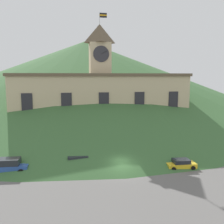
{
  "coord_description": "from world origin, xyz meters",
  "views": [
    {
      "loc": [
        -7.24,
        -32.28,
        13.14
      ],
      "look_at": [
        0.0,
        8.29,
        7.24
      ],
      "focal_mm": 40.0,
      "sensor_mm": 36.0,
      "label": 1
    }
  ],
  "objects_px": {
    "car_blue_van": "(9,167)",
    "car_yellow_coupe": "(181,164)",
    "car_green_wagon": "(73,149)",
    "pedestrian": "(108,144)",
    "street_lamp_center": "(133,123)",
    "street_lamp_right": "(77,128)",
    "car_white_taxi": "(122,157)",
    "car_red_sedan": "(168,152)",
    "car_gray_pickup": "(78,162)"
  },
  "relations": [
    {
      "from": "street_lamp_right",
      "to": "pedestrian",
      "type": "xyz_separation_m",
      "value": [
        5.43,
        -3.98,
        -2.24
      ]
    },
    {
      "from": "car_gray_pickup",
      "to": "car_yellow_coupe",
      "type": "bearing_deg",
      "value": -14.83
    },
    {
      "from": "pedestrian",
      "to": "street_lamp_center",
      "type": "bearing_deg",
      "value": -75.2
    },
    {
      "from": "street_lamp_center",
      "to": "car_red_sedan",
      "type": "relative_size",
      "value": 1.15
    },
    {
      "from": "street_lamp_center",
      "to": "car_blue_van",
      "type": "relative_size",
      "value": 0.99
    },
    {
      "from": "street_lamp_right",
      "to": "car_white_taxi",
      "type": "relative_size",
      "value": 0.91
    },
    {
      "from": "car_green_wagon",
      "to": "car_yellow_coupe",
      "type": "bearing_deg",
      "value": 152.7
    },
    {
      "from": "car_green_wagon",
      "to": "car_gray_pickup",
      "type": "relative_size",
      "value": 0.88
    },
    {
      "from": "street_lamp_center",
      "to": "car_blue_van",
      "type": "height_order",
      "value": "street_lamp_center"
    },
    {
      "from": "street_lamp_center",
      "to": "car_gray_pickup",
      "type": "height_order",
      "value": "street_lamp_center"
    },
    {
      "from": "street_lamp_center",
      "to": "car_yellow_coupe",
      "type": "relative_size",
      "value": 1.22
    },
    {
      "from": "car_yellow_coupe",
      "to": "pedestrian",
      "type": "distance_m",
      "value": 14.55
    },
    {
      "from": "car_green_wagon",
      "to": "car_yellow_coupe",
      "type": "distance_m",
      "value": 18.07
    },
    {
      "from": "street_lamp_center",
      "to": "street_lamp_right",
      "type": "bearing_deg",
      "value": -180.0
    },
    {
      "from": "street_lamp_right",
      "to": "pedestrian",
      "type": "distance_m",
      "value": 7.1
    },
    {
      "from": "car_red_sedan",
      "to": "car_gray_pickup",
      "type": "height_order",
      "value": "car_gray_pickup"
    },
    {
      "from": "car_white_taxi",
      "to": "car_gray_pickup",
      "type": "height_order",
      "value": "car_gray_pickup"
    },
    {
      "from": "car_gray_pickup",
      "to": "car_yellow_coupe",
      "type": "relative_size",
      "value": 1.26
    },
    {
      "from": "car_white_taxi",
      "to": "street_lamp_center",
      "type": "bearing_deg",
      "value": 72.6
    },
    {
      "from": "car_red_sedan",
      "to": "street_lamp_right",
      "type": "bearing_deg",
      "value": -37.13
    },
    {
      "from": "street_lamp_center",
      "to": "car_yellow_coupe",
      "type": "bearing_deg",
      "value": -79.13
    },
    {
      "from": "car_yellow_coupe",
      "to": "pedestrian",
      "type": "bearing_deg",
      "value": 129.76
    },
    {
      "from": "car_gray_pickup",
      "to": "car_yellow_coupe",
      "type": "distance_m",
      "value": 14.95
    },
    {
      "from": "street_lamp_center",
      "to": "car_green_wagon",
      "type": "relative_size",
      "value": 1.09
    },
    {
      "from": "car_yellow_coupe",
      "to": "car_green_wagon",
      "type": "bearing_deg",
      "value": 148.88
    },
    {
      "from": "car_red_sedan",
      "to": "car_gray_pickup",
      "type": "relative_size",
      "value": 0.84
    },
    {
      "from": "street_lamp_center",
      "to": "car_white_taxi",
      "type": "distance_m",
      "value": 12.48
    },
    {
      "from": "street_lamp_center",
      "to": "car_green_wagon",
      "type": "bearing_deg",
      "value": -155.24
    },
    {
      "from": "street_lamp_center",
      "to": "car_red_sedan",
      "type": "height_order",
      "value": "street_lamp_center"
    },
    {
      "from": "car_red_sedan",
      "to": "car_gray_pickup",
      "type": "xyz_separation_m",
      "value": [
        -15.14,
        -2.74,
        0.14
      ]
    },
    {
      "from": "street_lamp_center",
      "to": "car_blue_van",
      "type": "bearing_deg",
      "value": -147.62
    },
    {
      "from": "car_green_wagon",
      "to": "car_yellow_coupe",
      "type": "relative_size",
      "value": 1.12
    },
    {
      "from": "car_red_sedan",
      "to": "car_yellow_coupe",
      "type": "distance_m",
      "value": 5.9
    },
    {
      "from": "street_lamp_center",
      "to": "pedestrian",
      "type": "relative_size",
      "value": 3.07
    },
    {
      "from": "car_blue_van",
      "to": "car_yellow_coupe",
      "type": "height_order",
      "value": "car_blue_van"
    },
    {
      "from": "car_gray_pickup",
      "to": "pedestrian",
      "type": "bearing_deg",
      "value": 52.85
    },
    {
      "from": "car_red_sedan",
      "to": "pedestrian",
      "type": "distance_m",
      "value": 10.95
    },
    {
      "from": "street_lamp_right",
      "to": "street_lamp_center",
      "type": "relative_size",
      "value": 0.82
    },
    {
      "from": "car_red_sedan",
      "to": "car_green_wagon",
      "type": "bearing_deg",
      "value": -18.65
    },
    {
      "from": "street_lamp_center",
      "to": "car_white_taxi",
      "type": "height_order",
      "value": "street_lamp_center"
    },
    {
      "from": "car_red_sedan",
      "to": "car_yellow_coupe",
      "type": "bearing_deg",
      "value": 80.9
    },
    {
      "from": "street_lamp_right",
      "to": "street_lamp_center",
      "type": "distance_m",
      "value": 11.31
    },
    {
      "from": "street_lamp_right",
      "to": "car_gray_pickup",
      "type": "distance_m",
      "value": 12.61
    },
    {
      "from": "car_green_wagon",
      "to": "car_yellow_coupe",
      "type": "height_order",
      "value": "car_green_wagon"
    },
    {
      "from": "car_green_wagon",
      "to": "street_lamp_center",
      "type": "bearing_deg",
      "value": -149.12
    },
    {
      "from": "street_lamp_right",
      "to": "car_yellow_coupe",
      "type": "bearing_deg",
      "value": -47.41
    },
    {
      "from": "street_lamp_center",
      "to": "car_gray_pickup",
      "type": "relative_size",
      "value": 0.96
    },
    {
      "from": "car_yellow_coupe",
      "to": "car_red_sedan",
      "type": "bearing_deg",
      "value": 87.23
    },
    {
      "from": "car_gray_pickup",
      "to": "pedestrian",
      "type": "relative_size",
      "value": 3.18
    },
    {
      "from": "car_gray_pickup",
      "to": "car_blue_van",
      "type": "bearing_deg",
      "value": -177.37
    }
  ]
}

